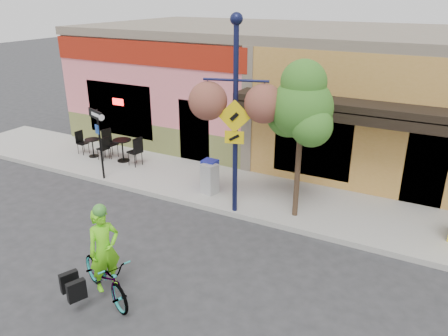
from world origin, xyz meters
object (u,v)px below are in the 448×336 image
at_px(newspaper_box_grey, 210,179).
at_px(lamp_post, 235,119).
at_px(building, 316,89).
at_px(newspaper_box_blue, 210,175).
at_px(street_tree, 300,141).
at_px(one_way_sign, 100,145).
at_px(cyclist_rider, 105,261).
at_px(bicycle, 105,276).

bearing_deg(newspaper_box_grey, lamp_post, -15.68).
xyz_separation_m(building, lamp_post, (-0.03, -6.85, 0.47)).
xyz_separation_m(lamp_post, newspaper_box_blue, (-1.26, 0.85, -2.10)).
relative_size(lamp_post, street_tree, 1.24).
bearing_deg(newspaper_box_grey, building, 93.04).
height_order(one_way_sign, newspaper_box_grey, one_way_sign).
bearing_deg(one_way_sign, street_tree, 26.15).
bearing_deg(cyclist_rider, bicycle, 112.93).
bearing_deg(newspaper_box_blue, newspaper_box_grey, -60.59).
bearing_deg(lamp_post, newspaper_box_grey, 134.47).
relative_size(newspaper_box_blue, street_tree, 0.23).
height_order(building, cyclist_rider, building).
bearing_deg(one_way_sign, building, 76.77).
distance_m(building, newspaper_box_blue, 6.35).
bearing_deg(cyclist_rider, street_tree, -1.62).
bearing_deg(street_tree, lamp_post, -161.46).
height_order(cyclist_rider, lamp_post, lamp_post).
bearing_deg(building, lamp_post, -90.28).
distance_m(bicycle, one_way_sign, 5.92).
bearing_deg(one_way_sign, newspaper_box_blue, 35.32).
relative_size(building, newspaper_box_grey, 20.03).
distance_m(building, cyclist_rider, 11.25).
relative_size(building, street_tree, 4.38).
bearing_deg(one_way_sign, bicycle, -25.67).
bearing_deg(cyclist_rider, lamp_post, 14.31).
bearing_deg(bicycle, street_tree, -2.11).
xyz_separation_m(bicycle, one_way_sign, (-4.00, 4.30, 0.79)).
relative_size(cyclist_rider, lamp_post, 0.33).
bearing_deg(newspaper_box_blue, street_tree, -5.34).
relative_size(one_way_sign, street_tree, 0.54).
xyz_separation_m(lamp_post, one_way_sign, (-4.70, 0.00, -1.44)).
xyz_separation_m(lamp_post, street_tree, (1.55, 0.52, -0.49)).
bearing_deg(bicycle, building, 19.16).
height_order(bicycle, newspaper_box_blue, newspaper_box_blue).
xyz_separation_m(cyclist_rider, newspaper_box_blue, (-0.61, 5.15, -0.23)).
bearing_deg(building, cyclist_rider, -93.51).
distance_m(one_way_sign, newspaper_box_blue, 3.60).
distance_m(building, one_way_sign, 8.38).
relative_size(building, lamp_post, 3.54).
xyz_separation_m(bicycle, newspaper_box_grey, (-0.45, 4.95, 0.12)).
bearing_deg(lamp_post, newspaper_box_blue, 129.91).
bearing_deg(street_tree, newspaper_box_blue, 173.23).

